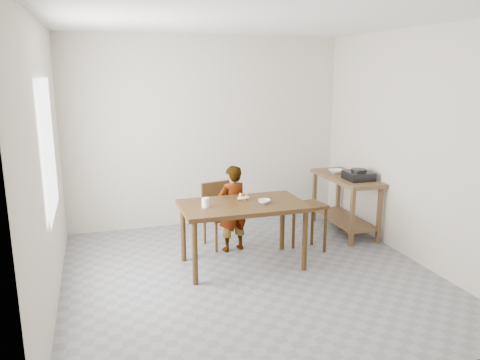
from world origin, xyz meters
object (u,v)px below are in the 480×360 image
object	(u,v)px
dining_chair	(222,215)
stool	(309,227)
child	(232,209)
dining_table	(243,235)
prep_counter	(345,204)

from	to	relation	value
dining_chair	stool	xyz separation A→B (m)	(1.00, -0.48, -0.10)
child	dining_table	bearing A→B (deg)	73.68
dining_table	prep_counter	size ratio (longest dim) A/B	1.17
prep_counter	child	xyz separation A→B (m)	(-1.70, -0.21, 0.15)
child	stool	world-z (taller)	child
prep_counter	dining_table	bearing A→B (deg)	-157.85
child	dining_chair	distance (m)	0.25
dining_chair	child	bearing A→B (deg)	-79.52
dining_chair	stool	size ratio (longest dim) A/B	1.34
prep_counter	child	bearing A→B (deg)	-173.00
stool	child	bearing A→B (deg)	162.61
dining_table	prep_counter	xyz separation A→B (m)	(1.72, 0.70, 0.03)
prep_counter	stool	world-z (taller)	prep_counter
prep_counter	dining_chair	bearing A→B (deg)	-179.55
child	stool	distance (m)	1.00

